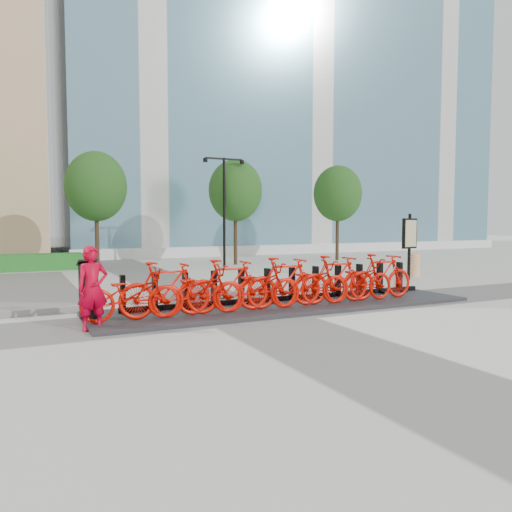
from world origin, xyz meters
name	(u,v)px	position (x,y,z in m)	size (l,w,h in m)	color
ground	(245,314)	(0.00, 0.00, 0.00)	(120.00, 120.00, 0.00)	beige
glass_building	(268,98)	(14.00, 26.00, 12.00)	(32.00, 16.00, 24.00)	teal
hedge_b	(7,263)	(-5.00, 13.20, 0.35)	(6.00, 1.20, 0.70)	#286F2D
tree_1	(96,187)	(-1.50, 12.00, 3.59)	(2.60, 2.60, 5.10)	#312614
tree_2	(235,191)	(5.00, 12.00, 3.59)	(2.60, 2.60, 5.10)	#312614
tree_3	(338,194)	(11.00, 12.00, 3.59)	(2.60, 2.60, 5.10)	#312614
streetlamp	(224,199)	(4.00, 11.00, 3.13)	(2.00, 0.20, 5.00)	black
dock_pad	(288,306)	(1.30, 0.30, 0.04)	(9.60, 2.40, 0.08)	#2A2A2D
dock_rail_posts	(281,285)	(1.36, 0.77, 0.51)	(8.02, 0.50, 0.85)	black
bike_0	(131,294)	(-2.60, -0.05, 0.62)	(0.72, 2.05, 1.08)	red
bike_1	(166,289)	(-1.88, -0.05, 0.68)	(0.56, 1.99, 1.20)	red
bike_2	(198,290)	(-1.16, -0.05, 0.62)	(0.72, 2.05, 1.08)	red
bike_3	(229,286)	(-0.44, -0.05, 0.68)	(0.56, 1.99, 1.20)	red
bike_4	(257,286)	(0.28, -0.05, 0.62)	(0.72, 2.05, 1.08)	red
bike_5	(285,282)	(1.00, -0.05, 0.68)	(0.56, 1.99, 1.20)	red
bike_6	(311,283)	(1.72, -0.05, 0.62)	(0.72, 2.05, 1.08)	red
bike_7	(335,279)	(2.44, -0.05, 0.68)	(0.56, 1.99, 1.20)	red
bike_8	(358,280)	(3.16, -0.05, 0.62)	(0.72, 2.05, 1.08)	red
bike_9	(381,276)	(3.88, -0.05, 0.68)	(0.56, 1.99, 1.20)	red
kiosk	(88,290)	(-3.38, 0.53, 0.68)	(0.40, 0.34, 1.26)	black
worker_red	(93,288)	(-3.39, -0.31, 0.82)	(0.60, 0.39, 1.64)	#B5001D
construction_barrel	(413,265)	(8.94, 4.11, 0.45)	(0.47, 0.47, 0.91)	orange
map_sign	(410,236)	(8.06, 3.38, 1.57)	(0.78, 0.30, 2.38)	black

